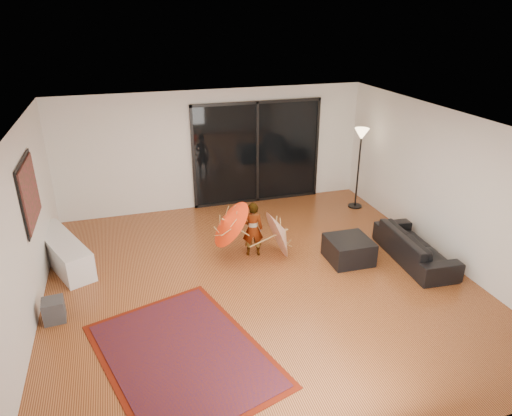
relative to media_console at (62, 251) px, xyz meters
name	(u,v)px	position (x,y,z in m)	size (l,w,h in m)	color
floor	(260,281)	(3.25, -1.59, -0.26)	(7.00, 7.00, 0.00)	#AA5C2E
ceiling	(261,126)	(3.25, -1.59, 2.44)	(7.00, 7.00, 0.00)	white
wall_back	(215,150)	(3.25, 1.91, 1.09)	(7.00, 7.00, 0.00)	silver
wall_front	(374,356)	(3.25, -5.09, 1.09)	(7.00, 7.00, 0.00)	silver
wall_left	(20,239)	(-0.25, -1.59, 1.09)	(7.00, 7.00, 0.00)	silver
wall_right	(446,187)	(6.75, -1.59, 1.09)	(7.00, 7.00, 0.00)	silver
sliding_door	(257,153)	(4.25, 1.88, 0.94)	(3.06, 0.07, 2.40)	black
painting	(29,193)	(-0.21, -0.59, 1.39)	(0.04, 1.28, 1.08)	black
media_console	(62,251)	(0.00, 0.00, 0.00)	(0.47, 1.89, 0.53)	white
speaker	(54,310)	(0.00, -1.71, -0.09)	(0.31, 0.31, 0.35)	#424244
persian_rug	(183,355)	(1.71, -3.03, -0.25)	(2.65, 3.16, 0.02)	#5A1407
sofa	(415,246)	(6.20, -1.70, 0.01)	(1.89, 0.74, 0.55)	black
ottoman	(349,250)	(5.02, -1.37, -0.04)	(0.76, 0.76, 0.44)	black
floor_lamp	(361,146)	(6.35, 0.84, 1.22)	(0.32, 0.32, 1.87)	black
child	(253,229)	(3.39, -0.65, 0.27)	(0.39, 0.26, 1.07)	#999999
parasol_orange	(224,224)	(2.84, -0.70, 0.47)	(0.73, 0.94, 0.92)	red
parasol_white	(286,230)	(3.99, -0.80, 0.24)	(0.53, 0.91, 0.93)	silver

